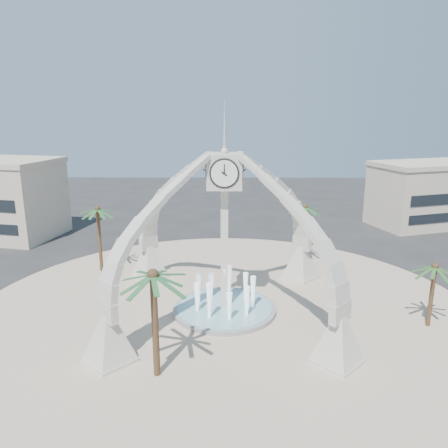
{
  "coord_description": "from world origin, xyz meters",
  "views": [
    {
      "loc": [
        0.28,
        -31.26,
        15.29
      ],
      "look_at": [
        -0.05,
        2.0,
        6.58
      ],
      "focal_mm": 35.0,
      "sensor_mm": 36.0,
      "label": 1
    }
  ],
  "objects_px": {
    "palm_north": "(305,208)",
    "palm_south": "(153,276)",
    "fountain": "(224,308)",
    "clock_tower": "(224,232)",
    "palm_east": "(435,267)",
    "palm_west": "(97,210)"
  },
  "relations": [
    {
      "from": "palm_north",
      "to": "palm_south",
      "type": "distance_m",
      "value": 22.58
    },
    {
      "from": "palm_north",
      "to": "palm_south",
      "type": "xyz_separation_m",
      "value": [
        -11.79,
        -19.26,
        0.34
      ]
    },
    {
      "from": "fountain",
      "to": "palm_south",
      "type": "xyz_separation_m",
      "value": [
        -3.92,
        -8.48,
        6.0
      ]
    },
    {
      "from": "palm_south",
      "to": "clock_tower",
      "type": "bearing_deg",
      "value": 65.16
    },
    {
      "from": "fountain",
      "to": "palm_south",
      "type": "relative_size",
      "value": 1.11
    },
    {
      "from": "fountain",
      "to": "palm_south",
      "type": "bearing_deg",
      "value": -114.84
    },
    {
      "from": "clock_tower",
      "to": "palm_south",
      "type": "relative_size",
      "value": 2.5
    },
    {
      "from": "clock_tower",
      "to": "palm_east",
      "type": "height_order",
      "value": "clock_tower"
    },
    {
      "from": "clock_tower",
      "to": "palm_south",
      "type": "height_order",
      "value": "clock_tower"
    },
    {
      "from": "palm_east",
      "to": "palm_north",
      "type": "distance_m",
      "value": 14.81
    },
    {
      "from": "clock_tower",
      "to": "palm_south",
      "type": "bearing_deg",
      "value": -114.84
    },
    {
      "from": "palm_east",
      "to": "palm_west",
      "type": "xyz_separation_m",
      "value": [
        -26.94,
        10.94,
        1.58
      ]
    },
    {
      "from": "palm_west",
      "to": "palm_north",
      "type": "xyz_separation_m",
      "value": [
        19.94,
        2.03,
        -0.2
      ]
    },
    {
      "from": "clock_tower",
      "to": "palm_east",
      "type": "xyz_separation_m",
      "value": [
        14.87,
        -2.2,
        -1.93
      ]
    },
    {
      "from": "palm_north",
      "to": "clock_tower",
      "type": "bearing_deg",
      "value": -126.1
    },
    {
      "from": "clock_tower",
      "to": "palm_west",
      "type": "xyz_separation_m",
      "value": [
        -12.08,
        8.75,
        -0.34
      ]
    },
    {
      "from": "palm_east",
      "to": "palm_north",
      "type": "relative_size",
      "value": 0.78
    },
    {
      "from": "palm_east",
      "to": "palm_south",
      "type": "distance_m",
      "value": 19.89
    },
    {
      "from": "palm_north",
      "to": "palm_west",
      "type": "bearing_deg",
      "value": -174.18
    },
    {
      "from": "clock_tower",
      "to": "palm_west",
      "type": "distance_m",
      "value": 14.92
    },
    {
      "from": "palm_north",
      "to": "palm_south",
      "type": "height_order",
      "value": "palm_south"
    },
    {
      "from": "fountain",
      "to": "palm_north",
      "type": "xyz_separation_m",
      "value": [
        7.86,
        10.78,
        5.66
      ]
    }
  ]
}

